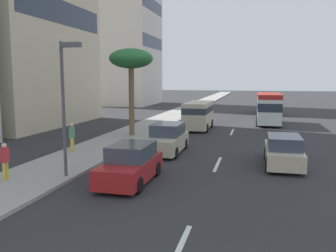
{
  "coord_description": "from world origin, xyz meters",
  "views": [
    {
      "loc": [
        -4.01,
        -1.79,
        4.37
      ],
      "look_at": [
        17.35,
        3.48,
        1.43
      ],
      "focal_mm": 37.95,
      "sensor_mm": 36.0,
      "label": 1
    }
  ],
  "objects_px": {
    "minibus_lead": "(269,108)",
    "van_second": "(268,103)",
    "pedestrian_near_lamp": "(5,160)",
    "car_third": "(283,151)",
    "street_lamp": "(65,93)",
    "palm_tree": "(131,61)",
    "car_sixth": "(167,139)",
    "car_fourth": "(131,164)",
    "van_fifth": "(198,114)",
    "pedestrian_mid_block": "(72,136)"
  },
  "relations": [
    {
      "from": "minibus_lead",
      "to": "van_second",
      "type": "height_order",
      "value": "minibus_lead"
    },
    {
      "from": "van_second",
      "to": "pedestrian_near_lamp",
      "type": "relative_size",
      "value": 3.17
    },
    {
      "from": "car_third",
      "to": "street_lamp",
      "type": "bearing_deg",
      "value": 117.65
    },
    {
      "from": "car_third",
      "to": "street_lamp",
      "type": "height_order",
      "value": "street_lamp"
    },
    {
      "from": "van_second",
      "to": "palm_tree",
      "type": "relative_size",
      "value": 0.78
    },
    {
      "from": "car_sixth",
      "to": "pedestrian_near_lamp",
      "type": "bearing_deg",
      "value": -32.79
    },
    {
      "from": "palm_tree",
      "to": "street_lamp",
      "type": "bearing_deg",
      "value": -174.26
    },
    {
      "from": "van_second",
      "to": "car_fourth",
      "type": "bearing_deg",
      "value": 168.33
    },
    {
      "from": "car_sixth",
      "to": "pedestrian_near_lamp",
      "type": "distance_m",
      "value": 9.29
    },
    {
      "from": "van_fifth",
      "to": "palm_tree",
      "type": "height_order",
      "value": "palm_tree"
    },
    {
      "from": "palm_tree",
      "to": "car_fourth",
      "type": "bearing_deg",
      "value": -160.65
    },
    {
      "from": "van_fifth",
      "to": "car_sixth",
      "type": "relative_size",
      "value": 1.19
    },
    {
      "from": "car_sixth",
      "to": "pedestrian_mid_block",
      "type": "distance_m",
      "value": 5.58
    },
    {
      "from": "car_fourth",
      "to": "street_lamp",
      "type": "relative_size",
      "value": 0.73
    },
    {
      "from": "car_sixth",
      "to": "street_lamp",
      "type": "relative_size",
      "value": 0.78
    },
    {
      "from": "van_fifth",
      "to": "pedestrian_near_lamp",
      "type": "distance_m",
      "value": 18.73
    },
    {
      "from": "palm_tree",
      "to": "pedestrian_near_lamp",
      "type": "bearing_deg",
      "value": 175.13
    },
    {
      "from": "van_second",
      "to": "car_third",
      "type": "height_order",
      "value": "van_second"
    },
    {
      "from": "van_second",
      "to": "van_fifth",
      "type": "relative_size",
      "value": 0.94
    },
    {
      "from": "palm_tree",
      "to": "street_lamp",
      "type": "distance_m",
      "value": 11.68
    },
    {
      "from": "car_fourth",
      "to": "pedestrian_mid_block",
      "type": "relative_size",
      "value": 2.5
    },
    {
      "from": "pedestrian_near_lamp",
      "to": "car_sixth",
      "type": "bearing_deg",
      "value": -7.14
    },
    {
      "from": "minibus_lead",
      "to": "pedestrian_near_lamp",
      "type": "bearing_deg",
      "value": 153.7
    },
    {
      "from": "van_fifth",
      "to": "minibus_lead",
      "type": "bearing_deg",
      "value": 129.43
    },
    {
      "from": "van_fifth",
      "to": "pedestrian_mid_block",
      "type": "relative_size",
      "value": 3.17
    },
    {
      "from": "pedestrian_near_lamp",
      "to": "street_lamp",
      "type": "distance_m",
      "value": 3.76
    },
    {
      "from": "car_third",
      "to": "van_fifth",
      "type": "xyz_separation_m",
      "value": [
        11.91,
        6.22,
        0.62
      ]
    },
    {
      "from": "pedestrian_mid_block",
      "to": "pedestrian_near_lamp",
      "type": "bearing_deg",
      "value": 58.96
    },
    {
      "from": "car_third",
      "to": "pedestrian_mid_block",
      "type": "height_order",
      "value": "pedestrian_mid_block"
    },
    {
      "from": "minibus_lead",
      "to": "car_third",
      "type": "distance_m",
      "value": 16.89
    },
    {
      "from": "van_fifth",
      "to": "palm_tree",
      "type": "relative_size",
      "value": 0.83
    },
    {
      "from": "car_sixth",
      "to": "street_lamp",
      "type": "bearing_deg",
      "value": -22.91
    },
    {
      "from": "car_third",
      "to": "pedestrian_mid_block",
      "type": "bearing_deg",
      "value": 90.02
    },
    {
      "from": "car_third",
      "to": "street_lamp",
      "type": "relative_size",
      "value": 0.78
    },
    {
      "from": "car_fourth",
      "to": "car_sixth",
      "type": "xyz_separation_m",
      "value": [
        6.33,
        -0.02,
        0.04
      ]
    },
    {
      "from": "van_fifth",
      "to": "street_lamp",
      "type": "xyz_separation_m",
      "value": [
        -16.77,
        3.06,
        2.43
      ]
    },
    {
      "from": "pedestrian_near_lamp",
      "to": "palm_tree",
      "type": "height_order",
      "value": "palm_tree"
    },
    {
      "from": "palm_tree",
      "to": "car_third",
      "type": "bearing_deg",
      "value": -122.34
    },
    {
      "from": "van_fifth",
      "to": "pedestrian_near_lamp",
      "type": "bearing_deg",
      "value": -16.42
    },
    {
      "from": "street_lamp",
      "to": "van_second",
      "type": "bearing_deg",
      "value": -16.25
    },
    {
      "from": "car_fourth",
      "to": "van_fifth",
      "type": "distance_m",
      "value": 16.5
    },
    {
      "from": "pedestrian_near_lamp",
      "to": "minibus_lead",
      "type": "bearing_deg",
      "value": -0.65
    },
    {
      "from": "car_third",
      "to": "pedestrian_near_lamp",
      "type": "distance_m",
      "value": 13.01
    },
    {
      "from": "van_fifth",
      "to": "pedestrian_mid_block",
      "type": "xyz_separation_m",
      "value": [
        -11.91,
        5.55,
        -0.28
      ]
    },
    {
      "from": "car_third",
      "to": "van_fifth",
      "type": "height_order",
      "value": "van_fifth"
    },
    {
      "from": "car_third",
      "to": "minibus_lead",
      "type": "bearing_deg",
      "value": 0.64
    },
    {
      "from": "car_fourth",
      "to": "car_sixth",
      "type": "distance_m",
      "value": 6.33
    },
    {
      "from": "van_second",
      "to": "street_lamp",
      "type": "distance_m",
      "value": 33.44
    },
    {
      "from": "car_sixth",
      "to": "car_third",
      "type": "bearing_deg",
      "value": 74.87
    },
    {
      "from": "car_sixth",
      "to": "van_second",
      "type": "bearing_deg",
      "value": 165.57
    }
  ]
}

